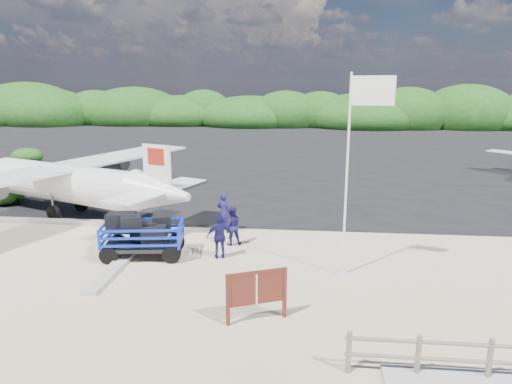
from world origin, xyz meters
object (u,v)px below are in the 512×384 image
at_px(baggage_cart, 144,257).
at_px(signboard, 257,321).
at_px(crew_b, 232,226).
at_px(aircraft_large, 409,155).
at_px(crew_a, 224,213).
at_px(flagpole, 342,274).
at_px(aircraft_small, 151,144).
at_px(crew_c, 220,236).

height_order(baggage_cart, signboard, baggage_cart).
distance_m(crew_b, aircraft_large, 27.62).
height_order(crew_a, aircraft_large, aircraft_large).
height_order(flagpole, aircraft_large, flagpole).
bearing_deg(crew_b, aircraft_small, -80.89).
bearing_deg(aircraft_large, aircraft_small, 11.11).
relative_size(baggage_cart, crew_a, 1.75).
relative_size(flagpole, crew_a, 3.74).
xyz_separation_m(signboard, crew_a, (-2.14, 7.39, 0.89)).
xyz_separation_m(baggage_cart, flagpole, (7.22, -0.88, 0.00)).
distance_m(crew_c, aircraft_large, 29.04).
relative_size(flagpole, aircraft_large, 0.41).
distance_m(baggage_cart, aircraft_small, 32.68).
bearing_deg(aircraft_small, signboard, 70.29).
bearing_deg(baggage_cart, signboard, -50.56).
distance_m(crew_b, crew_c, 1.49).
bearing_deg(baggage_cart, crew_c, -4.59).
xyz_separation_m(crew_b, aircraft_small, (-13.08, 29.47, -0.79)).
relative_size(signboard, aircraft_small, 0.29).
xyz_separation_m(flagpole, aircraft_large, (8.19, 27.23, 0.00)).
bearing_deg(crew_b, flagpole, 133.85).
bearing_deg(crew_a, aircraft_large, -100.11).
relative_size(baggage_cart, aircraft_large, 0.19).
distance_m(aircraft_large, aircraft_small, 25.86).
distance_m(flagpole, crew_a, 6.27).
height_order(crew_c, aircraft_small, crew_c).
distance_m(signboard, crew_c, 4.84).
distance_m(crew_a, aircraft_large, 26.57).
height_order(crew_a, aircraft_small, crew_a).
relative_size(signboard, crew_a, 1.02).
bearing_deg(aircraft_large, crew_c, 86.10).
bearing_deg(crew_a, crew_b, 129.80).
height_order(flagpole, aircraft_small, flagpole).
bearing_deg(crew_c, flagpole, 151.78).
bearing_deg(signboard, crew_a, 83.69).
distance_m(baggage_cart, flagpole, 7.27).
distance_m(baggage_cart, crew_b, 3.57).
bearing_deg(aircraft_small, crew_b, 71.73).
bearing_deg(flagpole, signboard, -127.48).
bearing_deg(crew_a, baggage_cart, 70.46).
bearing_deg(baggage_cart, flagpole, -15.02).
xyz_separation_m(flagpole, crew_a, (-4.72, 4.02, 0.89)).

